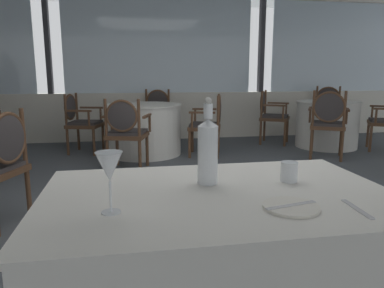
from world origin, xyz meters
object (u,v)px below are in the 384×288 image
Objects in this scene: dining_chair_2_1 at (270,112)px; dining_chair_2_2 at (328,119)px; dining_chair_0_1 at (79,118)px; dining_chair_0_3 at (210,120)px; side_plate at (291,207)px; dining_chair_0_2 at (125,128)px; water_tumbler at (289,172)px; dining_chair_2_0 at (327,108)px; wine_glass at (109,168)px; water_bottle at (208,149)px; dining_chair_0_0 at (156,111)px.

dining_chair_2_2 reaches higher than dining_chair_2_1.
dining_chair_0_1 is 1.00× the size of dining_chair_0_3.
dining_chair_2_1 is (1.88, 4.82, -0.22)m from side_plate.
dining_chair_0_2 is at bearing 99.43° from side_plate.
dining_chair_2_0 reaches higher than water_tumbler.
dining_chair_0_2 is at bearing 89.36° from wine_glass.
dining_chair_0_2 is (-0.35, 3.05, -0.36)m from water_bottle.
dining_chair_2_2 is (1.57, -0.52, 0.05)m from dining_chair_0_3.
dining_chair_2_1 is at bearing 91.97° from dining_chair_0_0.
side_plate is at bearing 96.53° from dining_chair_0_3.
water_tumbler is 5.74m from dining_chair_2_0.
water_bottle is 0.40× the size of dining_chair_0_1.
dining_chair_2_2 reaches higher than dining_chair_0_2.
wine_glass is 3.34m from dining_chair_0_2.
water_tumbler is at bearing 177.13° from dining_chair_2_2.
dining_chair_0_1 is at bearing 107.70° from water_tumbler.
dining_chair_0_1 is at bearing 0.00° from dining_chair_0_3.
dining_chair_2_2 is at bearing 51.01° from wine_glass.
dining_chair_0_1 is 3.62m from dining_chair_2_2.
dining_chair_0_0 is at bearing 87.81° from water_bottle.
dining_chair_2_2 is at bearing -45.19° from dining_chair_2_1.
dining_chair_0_2 is at bearing 0.00° from dining_chair_0_0.
dining_chair_0_3 is at bearing 80.84° from side_plate.
dining_chair_0_2 reaches higher than dining_chair_0_3.
dining_chair_2_2 reaches higher than dining_chair_0_0.
dining_chair_0_2 is 1.01× the size of dining_chair_0_3.
water_bottle reaches higher than wine_glass.
water_tumbler is at bearing -151.73° from dining_chair_0_2.
water_bottle is at bearing 13.50° from dining_chair_0_0.
dining_chair_2_1 reaches higher than dining_chair_0_2.
wine_glass is at bearing -162.48° from water_tumbler.
water_bottle is at bearing 172.76° from dining_chair_2_2.
dining_chair_2_2 is at bearing 68.04° from dining_chair_0_0.
dining_chair_2_0 is 1.06× the size of dining_chair_2_1.
dining_chair_2_1 reaches higher than dining_chair_0_1.
dining_chair_2_2 is (2.82, 3.48, -0.33)m from wine_glass.
side_plate is 5.18m from dining_chair_2_1.
dining_chair_0_0 is at bearing 90.30° from side_plate.
dining_chair_0_2 is at bearing -34.44° from dining_chair_2_0.
wine_glass reaches higher than dining_chair_0_1.
wine_glass is 0.22× the size of dining_chair_0_0.
water_tumbler is (0.73, 0.23, -0.11)m from wine_glass.
water_bottle is 4.97m from dining_chair_0_0.
water_bottle is at bearing 92.54° from dining_chair_0_3.
dining_chair_0_3 is (0.87, 3.74, -0.37)m from water_bottle.
water_bottle reaches higher than water_tumbler.
dining_chair_2_0 is 1.87m from dining_chair_2_2.
water_bottle is 4.22× the size of water_tumbler.
water_bottle is (-0.22, 0.33, 0.14)m from side_plate.
water_tumbler is (0.13, 0.30, 0.04)m from side_plate.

